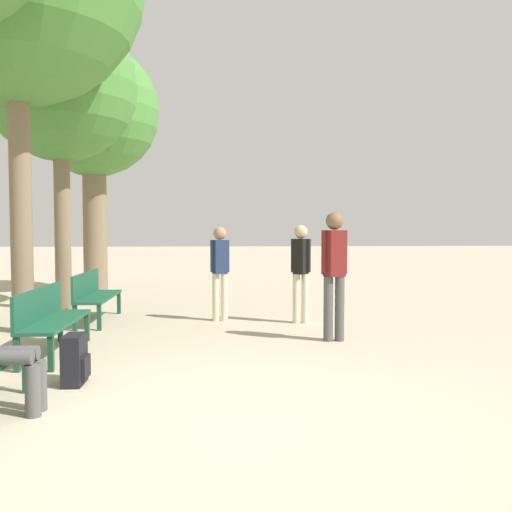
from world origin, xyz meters
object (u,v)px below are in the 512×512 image
tree_row_2 (60,86)px  tree_row_3 (93,115)px  bench_row_1 (48,316)px  pedestrian_mid (334,267)px  bench_row_2 (93,292)px  pedestrian_far (301,267)px  pedestrian_near (220,267)px  backpack (75,360)px

tree_row_2 → tree_row_3: size_ratio=0.97×
bench_row_1 → pedestrian_mid: bearing=9.7°
pedestrian_mid → bench_row_2: bearing=153.5°
bench_row_2 → pedestrian_mid: pedestrian_mid is taller
bench_row_2 → pedestrian_mid: 4.08m
bench_row_2 → pedestrian_far: (3.37, -0.35, 0.43)m
bench_row_2 → pedestrian_near: (2.07, -0.05, 0.41)m
backpack → pedestrian_mid: size_ratio=0.28×
tree_row_2 → backpack: 6.57m
tree_row_3 → pedestrian_mid: tree_row_3 is taller
tree_row_3 → pedestrian_mid: size_ratio=3.27×
bench_row_2 → pedestrian_near: 2.11m
backpack → pedestrian_near: bearing=69.1°
tree_row_3 → pedestrian_mid: 7.99m
pedestrian_near → pedestrian_mid: (1.55, -1.76, 0.11)m
tree_row_3 → pedestrian_near: bearing=-54.6°
bench_row_1 → backpack: bench_row_1 is taller
tree_row_2 → backpack: size_ratio=11.21×
bench_row_1 → pedestrian_near: size_ratio=1.12×
tree_row_2 → pedestrian_far: bearing=-21.6°
tree_row_3 → backpack: size_ratio=11.58×
pedestrian_far → bench_row_1: bearing=-148.3°
bench_row_1 → tree_row_3: size_ratio=0.30×
bench_row_1 → pedestrian_near: 3.19m
bench_row_2 → backpack: bearing=-80.2°
backpack → pedestrian_mid: bearing=33.4°
tree_row_3 → pedestrian_mid: (4.46, -5.85, -3.13)m
bench_row_2 → tree_row_3: bearing=101.7°
pedestrian_near → pedestrian_mid: bearing=-48.7°
backpack → pedestrian_near: size_ratio=0.32×
tree_row_2 → backpack: (1.48, -5.09, -3.88)m
bench_row_2 → backpack: bench_row_2 is taller
pedestrian_near → pedestrian_mid: size_ratio=0.89×
tree_row_2 → pedestrian_mid: (4.46, -3.13, -3.11)m
tree_row_2 → pedestrian_far: (4.21, -1.67, -3.21)m
tree_row_3 → backpack: 8.85m
pedestrian_near → tree_row_3: bearing=125.4°
pedestrian_near → pedestrian_mid: 2.35m
pedestrian_near → pedestrian_mid: pedestrian_mid is taller
bench_row_1 → tree_row_3: tree_row_3 is taller
tree_row_2 → pedestrian_near: (2.91, -1.36, -3.23)m
tree_row_2 → backpack: tree_row_2 is taller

